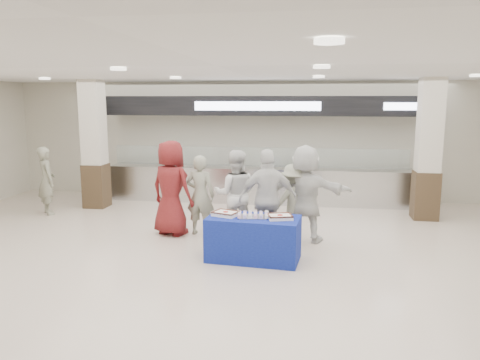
% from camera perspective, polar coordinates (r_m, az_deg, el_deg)
% --- Properties ---
extents(ground, '(14.00, 14.00, 0.00)m').
position_cam_1_polar(ground, '(7.47, -2.65, -11.58)').
color(ground, beige).
rests_on(ground, ground).
extents(serving_line, '(8.70, 0.85, 2.80)m').
position_cam_1_polar(serving_line, '(12.39, 2.21, 2.57)').
color(serving_line, silver).
rests_on(serving_line, ground).
extents(column_left, '(0.55, 0.55, 3.20)m').
position_cam_1_polar(column_left, '(12.32, -17.33, 3.83)').
color(column_left, '#362818').
rests_on(column_left, ground).
extents(column_right, '(0.55, 0.55, 3.20)m').
position_cam_1_polar(column_right, '(11.38, 21.95, 3.10)').
color(column_right, '#362818').
rests_on(column_right, ground).
extents(display_table, '(1.62, 0.92, 0.75)m').
position_cam_1_polar(display_table, '(8.05, 1.65, -7.15)').
color(display_table, navy).
rests_on(display_table, ground).
extents(sheet_cake_left, '(0.49, 0.44, 0.09)m').
position_cam_1_polar(sheet_cake_left, '(8.04, -1.76, -4.06)').
color(sheet_cake_left, white).
rests_on(sheet_cake_left, display_table).
extents(sheet_cake_right, '(0.46, 0.40, 0.09)m').
position_cam_1_polar(sheet_cake_right, '(7.85, 4.90, -4.44)').
color(sheet_cake_right, white).
rests_on(sheet_cake_right, display_table).
extents(cupcake_tray, '(0.49, 0.39, 0.07)m').
position_cam_1_polar(cupcake_tray, '(7.94, 1.58, -4.29)').
color(cupcake_tray, '#A4A4A8').
rests_on(cupcake_tray, display_table).
extents(civilian_maroon, '(1.10, 0.91, 1.92)m').
position_cam_1_polar(civilian_maroon, '(9.50, -8.39, -0.97)').
color(civilian_maroon, maroon).
rests_on(civilian_maroon, ground).
extents(soldier_a, '(0.63, 0.45, 1.63)m').
position_cam_1_polar(soldier_a, '(9.46, -4.86, -1.86)').
color(soldier_a, gray).
rests_on(soldier_a, ground).
extents(chef_tall, '(0.94, 0.78, 1.75)m').
position_cam_1_polar(chef_tall, '(9.23, -0.59, -1.73)').
color(chef_tall, silver).
rests_on(chef_tall, ground).
extents(chef_short, '(1.15, 0.68, 1.84)m').
position_cam_1_polar(chef_short, '(8.60, 3.42, -2.31)').
color(chef_short, silver).
rests_on(chef_short, ground).
extents(soldier_b, '(1.11, 0.91, 1.50)m').
position_cam_1_polar(soldier_b, '(9.11, 6.54, -2.75)').
color(soldier_b, gray).
rests_on(soldier_b, ground).
extents(civilian_white, '(1.79, 0.72, 1.88)m').
position_cam_1_polar(civilian_white, '(9.04, 7.94, -1.63)').
color(civilian_white, white).
rests_on(civilian_white, ground).
extents(soldier_bg, '(0.69, 0.69, 1.62)m').
position_cam_1_polar(soldier_bg, '(12.04, -22.51, -0.06)').
color(soldier_bg, gray).
rests_on(soldier_bg, ground).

